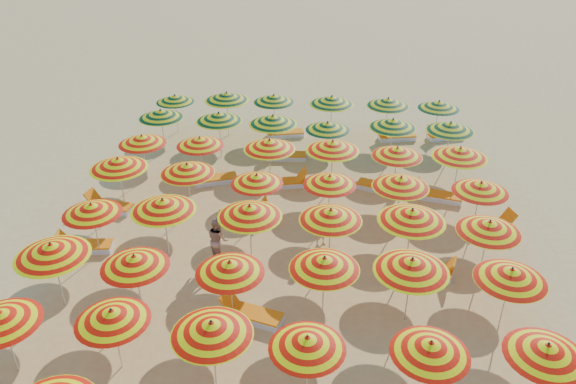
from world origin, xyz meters
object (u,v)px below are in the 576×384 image
object	(u,v)px
umbrella_27	(330,180)
umbrella_33	(333,146)
umbrella_39	(328,126)
umbrella_16	(412,265)
lounger_8	(490,227)
umbrella_38	(273,120)
lounger_5	(426,269)
umbrella_15	(324,263)
lounger_7	(245,214)
beachgoer_a	(321,228)
umbrella_41	(450,127)
lounger_16	(445,136)
umbrella_11	(547,350)
umbrella_30	(142,140)
lounger_9	(215,179)
umbrella_42	(175,99)
lounger_14	(284,133)
umbrella_13	(134,261)
umbrella_29	(481,187)
lounger_4	(84,246)
beachgoer_b	(218,239)
umbrella_19	(163,205)
umbrella_22	(412,215)
umbrella_17	(511,275)
umbrella_34	(397,152)
umbrella_21	(331,215)
umbrella_23	(489,227)
umbrella_8	(212,328)
umbrella_40	(393,123)
lounger_13	(285,156)
umbrella_44	(274,99)
umbrella_46	(388,102)
umbrella_7	(112,316)
umbrella_32	(269,145)
umbrella_14	(230,267)
umbrella_47	(439,105)
lounger_15	(396,137)
lounger_11	(380,187)
lounger_12	(438,196)
lounger_6	(109,206)
umbrella_45	(332,100)
umbrella_10	(431,348)
umbrella_18	(92,209)
umbrella_28	(401,182)
umbrella_37	(219,117)
lounger_10	(286,183)
umbrella_6	(1,317)
umbrella_36	(161,114)
umbrella_9	(307,343)
umbrella_24	(118,163)

from	to	relation	value
umbrella_27	umbrella_33	size ratio (longest dim) A/B	0.87
umbrella_33	umbrella_39	bearing A→B (deg)	96.37
umbrella_16	lounger_8	xyz separation A→B (m)	(3.33, 4.85, -1.73)
umbrella_38	lounger_5	xyz separation A→B (m)	(5.64, -7.38, -1.75)
umbrella_15	lounger_7	size ratio (longest dim) A/B	1.33
beachgoer_a	umbrella_41	bearing A→B (deg)	11.17
lounger_5	lounger_16	distance (m)	10.70
umbrella_11	umbrella_41	size ratio (longest dim) A/B	0.95
umbrella_30	lounger_9	bearing A→B (deg)	-1.03
lounger_5	beachgoer_a	distance (m)	3.57
umbrella_42	lounger_14	size ratio (longest dim) A/B	1.04
umbrella_13	umbrella_39	world-z (taller)	umbrella_13
umbrella_29	lounger_16	xyz separation A→B (m)	(0.20, 7.95, -1.60)
lounger_4	beachgoer_b	world-z (taller)	beachgoer_b
umbrella_19	lounger_16	bearing A→B (deg)	45.13
umbrella_22	umbrella_29	world-z (taller)	umbrella_22
umbrella_38	beachgoer_a	distance (m)	6.70
umbrella_17	umbrella_34	size ratio (longest dim) A/B	0.89
umbrella_21	umbrella_23	xyz separation A→B (m)	(4.66, -0.15, -0.04)
lounger_9	umbrella_8	bearing A→B (deg)	81.18
umbrella_15	beachgoer_b	bearing A→B (deg)	145.98
umbrella_40	lounger_9	xyz separation A→B (m)	(-7.11, -2.45, -1.68)
umbrella_33	lounger_13	size ratio (longest dim) A/B	1.33
umbrella_44	umbrella_46	xyz separation A→B (m)	(5.23, -0.08, 0.03)
umbrella_11	umbrella_16	xyz separation A→B (m)	(-2.69, 2.63, 0.16)
umbrella_7	umbrella_44	world-z (taller)	umbrella_44
umbrella_32	lounger_7	xyz separation A→B (m)	(-0.64, -2.34, -1.71)
umbrella_14	umbrella_47	xyz separation A→B (m)	(7.20, 12.84, -0.01)
lounger_15	umbrella_17	bearing A→B (deg)	87.04
umbrella_7	umbrella_44	bearing A→B (deg)	81.84
umbrella_11	beachgoer_b	bearing A→B (deg)	149.59
lounger_11	lounger_12	xyz separation A→B (m)	(2.17, -0.48, 0.00)
umbrella_34	lounger_6	xyz separation A→B (m)	(-10.53, -2.21, -1.63)
umbrella_29	umbrella_45	size ratio (longest dim) A/B	0.92
umbrella_38	lounger_15	world-z (taller)	umbrella_38
umbrella_7	umbrella_46	world-z (taller)	umbrella_46
umbrella_22	umbrella_42	size ratio (longest dim) A/B	1.21
umbrella_10	umbrella_18	bearing A→B (deg)	153.13
umbrella_28	lounger_12	size ratio (longest dim) A/B	1.42
umbrella_10	umbrella_19	size ratio (longest dim) A/B	0.86
lounger_14	umbrella_13	bearing A→B (deg)	63.01
umbrella_37	lounger_10	bearing A→B (deg)	-38.40
umbrella_6	umbrella_8	bearing A→B (deg)	0.32
lounger_16	umbrella_36	bearing A→B (deg)	-7.22
umbrella_9	umbrella_24	bearing A→B (deg)	132.63
umbrella_39	lounger_10	bearing A→B (deg)	-125.02
lounger_12	umbrella_16	bearing A→B (deg)	88.36
umbrella_17	lounger_6	world-z (taller)	umbrella_17
umbrella_29	lounger_7	size ratio (longest dim) A/B	1.09
umbrella_10	umbrella_16	distance (m)	2.76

